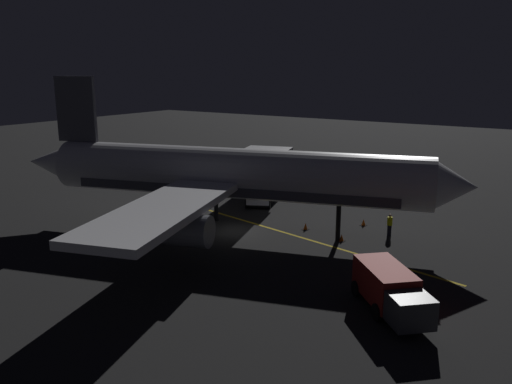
% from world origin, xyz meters
% --- Properties ---
extents(ground_plane, '(180.00, 180.00, 0.20)m').
position_xyz_m(ground_plane, '(0.00, 0.00, -0.10)').
color(ground_plane, black).
extents(apron_guide_stripe, '(6.09, 27.63, 0.01)m').
position_xyz_m(apron_guide_stripe, '(-1.79, 4.00, 0.00)').
color(apron_guide_stripe, gold).
rests_on(apron_guide_stripe, ground_plane).
extents(airliner, '(33.98, 36.10, 12.08)m').
position_xyz_m(airliner, '(0.17, -0.57, 4.55)').
color(airliner, white).
rests_on(airliner, ground_plane).
extents(baggage_truck, '(5.81, 5.65, 2.30)m').
position_xyz_m(baggage_truck, '(6.86, 15.00, 1.20)').
color(baggage_truck, maroon).
rests_on(baggage_truck, ground_plane).
extents(catering_truck, '(5.96, 4.32, 2.43)m').
position_xyz_m(catering_truck, '(-8.53, -3.06, 1.24)').
color(catering_truck, silver).
rests_on(catering_truck, ground_plane).
extents(ground_crew_worker, '(0.40, 0.40, 1.74)m').
position_xyz_m(ground_crew_worker, '(-5.72, 10.65, 0.89)').
color(ground_crew_worker, black).
rests_on(ground_crew_worker, ground_plane).
extents(traffic_cone_near_left, '(0.50, 0.50, 0.55)m').
position_xyz_m(traffic_cone_near_left, '(-2.46, 8.10, 0.25)').
color(traffic_cone_near_left, '#EA590F').
rests_on(traffic_cone_near_left, ground_plane).
extents(traffic_cone_near_right, '(0.50, 0.50, 0.55)m').
position_xyz_m(traffic_cone_near_right, '(-3.50, 4.49, 0.25)').
color(traffic_cone_near_right, '#EA590F').
rests_on(traffic_cone_near_right, ground_plane).
extents(traffic_cone_under_wing, '(0.50, 0.50, 0.55)m').
position_xyz_m(traffic_cone_under_wing, '(-7.15, 7.97, 0.25)').
color(traffic_cone_under_wing, '#EA590F').
rests_on(traffic_cone_under_wing, ground_plane).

